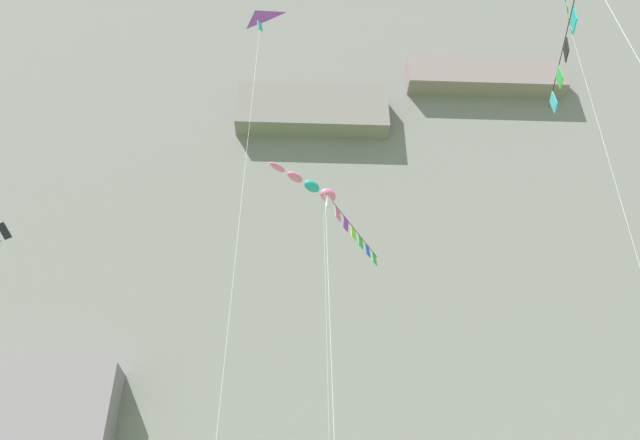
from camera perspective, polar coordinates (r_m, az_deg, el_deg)
cliff_face at (r=70.81m, az=-1.03°, el=-1.63°), size 180.00×24.14×81.39m
kite_banner_mid_center at (r=26.74m, az=3.04°, el=-1.87°), size 2.75×8.57×17.91m
kite_banner_high_left at (r=16.45m, az=22.81°, el=12.82°), size 1.60×4.55×15.34m
kite_windsock_mid_right at (r=40.50m, az=-0.63°, el=3.01°), size 4.65×4.23×27.73m
kite_delta_near_cliff at (r=33.56m, az=-6.07°, el=17.41°), size 2.12×3.17×29.85m
kite_banner_upper_left at (r=35.17m, az=22.58°, el=14.98°), size 3.48×3.89×31.01m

